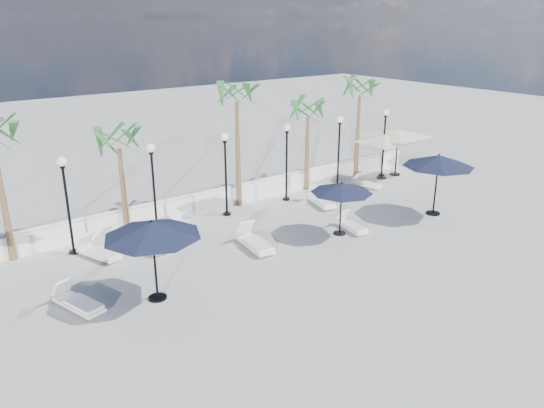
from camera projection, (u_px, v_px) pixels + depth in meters
ground at (322, 264)px, 19.58m from camera, size 100.00×100.00×0.00m
balustrade at (215, 199)px, 25.07m from camera, size 26.00×0.30×1.01m
lamppost_1 at (66, 192)px, 19.66m from camera, size 0.36×0.36×3.84m
lamppost_2 at (153, 176)px, 21.65m from camera, size 0.36×0.36×3.84m
lamppost_3 at (225, 162)px, 23.64m from camera, size 0.36×0.36×3.84m
lamppost_4 at (287, 151)px, 25.63m from camera, size 0.36×0.36×3.84m
lamppost_5 at (339, 142)px, 27.62m from camera, size 0.36×0.36×3.84m
lamppost_6 at (384, 133)px, 29.61m from camera, size 0.36×0.36×3.84m
palm_1 at (119, 145)px, 21.27m from camera, size 2.60×2.60×4.70m
palm_2 at (237, 99)px, 24.05m from camera, size 2.60×2.60×6.10m
palm_3 at (308, 115)px, 26.89m from camera, size 2.60×2.60×4.90m
palm_4 at (360, 93)px, 28.73m from camera, size 2.60×2.60×5.70m
lounger_0 at (99, 251)px, 20.05m from camera, size 1.23×2.04×0.73m
lounger_1 at (151, 243)px, 20.83m from camera, size 0.74×1.96×0.72m
lounger_2 at (78, 302)px, 16.50m from camera, size 1.15×2.06×0.74m
lounger_3 at (255, 242)px, 20.85m from camera, size 0.98×2.24×0.81m
lounger_4 at (351, 225)px, 22.66m from camera, size 0.84×1.81×0.65m
lounger_5 at (321, 200)px, 25.68m from camera, size 1.15×2.12×0.76m
lounger_6 at (367, 183)px, 28.39m from camera, size 0.86×1.75×0.63m
side_table_1 at (188, 220)px, 22.90m from camera, size 0.56×0.56×0.54m
side_table_2 at (305, 195)px, 26.24m from camera, size 0.49×0.49×0.48m
parasol_navy_left at (152, 229)px, 16.38m from camera, size 3.11×3.11×2.74m
parasol_navy_mid at (342, 188)px, 21.63m from camera, size 2.58×2.58×2.31m
parasol_navy_right at (439, 161)px, 23.74m from camera, size 3.20×3.20×2.87m
parasol_cream_sq_a at (398, 129)px, 29.80m from camera, size 5.83×5.83×2.86m
parasol_cream_sq_b at (384, 136)px, 29.21m from camera, size 5.26×5.26×2.64m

